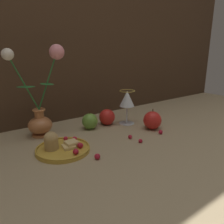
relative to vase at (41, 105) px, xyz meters
name	(u,v)px	position (x,y,z in m)	size (l,w,h in m)	color
ground_plane	(105,138)	(0.18, -0.18, -0.13)	(2.40, 2.40, 0.00)	#9E8966
vase	(41,105)	(0.00, 0.00, 0.00)	(0.23, 0.10, 0.36)	#B77042
plate_with_pastries	(61,147)	(-0.01, -0.18, -0.11)	(0.19, 0.19, 0.07)	gold
wine_glass	(127,100)	(0.37, -0.09, -0.01)	(0.07, 0.07, 0.16)	silver
apple_beside_vase	(107,117)	(0.29, -0.05, -0.09)	(0.07, 0.07, 0.09)	red
apple_near_glass	(90,121)	(0.19, -0.05, -0.09)	(0.07, 0.07, 0.08)	#669938
apple_at_table_edge	(152,120)	(0.41, -0.21, -0.09)	(0.08, 0.08, 0.09)	red
berry_near_plate	(161,132)	(0.39, -0.28, -0.12)	(0.02, 0.02, 0.02)	#AD192D
berry_front_center	(130,137)	(0.26, -0.24, -0.12)	(0.02, 0.02, 0.02)	#AD192D
berry_by_glass_stem	(140,141)	(0.27, -0.29, -0.12)	(0.02, 0.02, 0.02)	#AD192D
berry_under_candlestick	(97,157)	(0.06, -0.31, -0.12)	(0.02, 0.02, 0.02)	#AD192D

